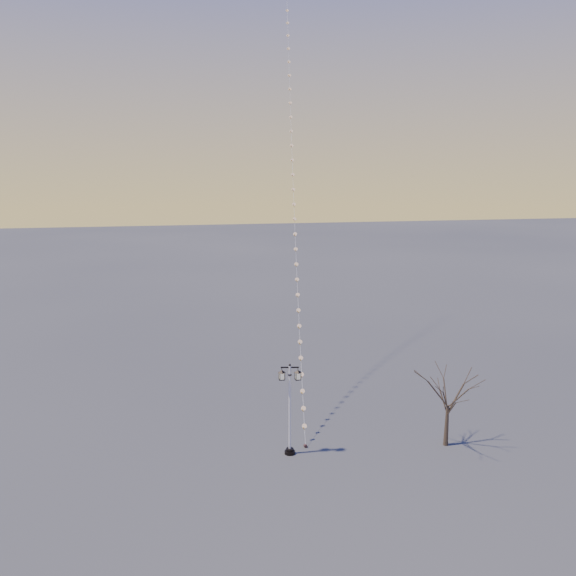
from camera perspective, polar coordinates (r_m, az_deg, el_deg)
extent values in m
plane|color=#404140|center=(29.89, 0.29, -17.62)|extent=(300.00, 300.00, 0.00)
cylinder|color=black|center=(31.24, 0.18, -16.11)|extent=(0.55, 0.55, 0.16)
cylinder|color=black|center=(31.17, 0.18, -15.87)|extent=(0.39, 0.39, 0.14)
cylinder|color=silver|center=(30.17, 0.18, -11.84)|extent=(0.13, 0.13, 4.62)
cylinder|color=black|center=(29.53, 0.18, -8.67)|extent=(0.20, 0.20, 0.06)
cube|color=black|center=(29.39, 0.18, -7.95)|extent=(0.93, 0.25, 0.06)
sphere|color=black|center=(29.36, 0.18, -7.73)|extent=(0.14, 0.14, 0.14)
pyramid|color=black|center=(29.44, -0.63, -8.22)|extent=(0.43, 0.43, 0.14)
cube|color=beige|center=(29.54, -0.63, -8.78)|extent=(0.26, 0.26, 0.33)
cube|color=black|center=(29.61, -0.63, -9.12)|extent=(0.30, 0.30, 0.04)
pyramid|color=black|center=(29.45, 1.00, -8.21)|extent=(0.43, 0.43, 0.14)
cube|color=beige|center=(29.55, 0.99, -8.77)|extent=(0.26, 0.26, 0.33)
cube|color=black|center=(29.62, 0.99, -9.11)|extent=(0.30, 0.30, 0.04)
cone|color=#382C20|center=(32.81, 15.59, -13.08)|extent=(0.27, 0.27, 2.30)
cylinder|color=#351E1B|center=(31.88, 1.76, -15.51)|extent=(0.17, 0.17, 0.17)
cylinder|color=black|center=(31.87, 1.76, -15.47)|extent=(0.03, 0.03, 0.22)
cone|color=#FEAB26|center=(41.72, 0.55, 13.20)|extent=(0.07, 0.07, 0.24)
cylinder|color=white|center=(31.69, 1.76, -14.81)|extent=(0.01, 0.01, 0.70)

